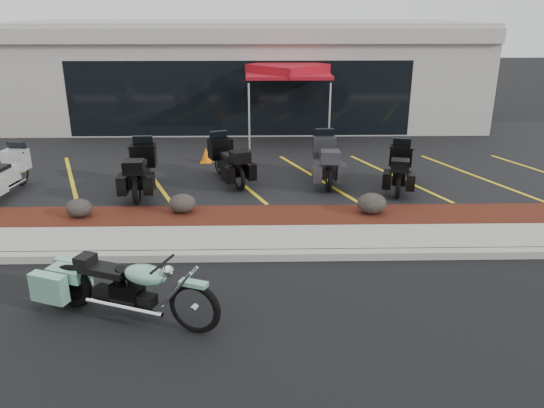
{
  "coord_description": "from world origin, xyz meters",
  "views": [
    {
      "loc": [
        0.73,
        -8.16,
        4.44
      ],
      "look_at": [
        0.93,
        1.2,
        1.0
      ],
      "focal_mm": 35.0,
      "sensor_mm": 36.0,
      "label": 1
    }
  ],
  "objects_px": {
    "traffic_cone": "(206,155)",
    "popup_canopy": "(288,71)",
    "hero_cruiser": "(194,300)",
    "touring_white": "(19,164)"
  },
  "relations": [
    {
      "from": "traffic_cone",
      "to": "hero_cruiser",
      "type": "bearing_deg",
      "value": -85.59
    },
    {
      "from": "touring_white",
      "to": "popup_canopy",
      "type": "height_order",
      "value": "popup_canopy"
    },
    {
      "from": "hero_cruiser",
      "to": "touring_white",
      "type": "xyz_separation_m",
      "value": [
        -5.23,
        6.56,
        0.2
      ]
    },
    {
      "from": "hero_cruiser",
      "to": "touring_white",
      "type": "relative_size",
      "value": 1.52
    },
    {
      "from": "popup_canopy",
      "to": "touring_white",
      "type": "bearing_deg",
      "value": -164.42
    },
    {
      "from": "traffic_cone",
      "to": "popup_canopy",
      "type": "relative_size",
      "value": 0.13
    },
    {
      "from": "hero_cruiser",
      "to": "popup_canopy",
      "type": "relative_size",
      "value": 0.87
    },
    {
      "from": "hero_cruiser",
      "to": "popup_canopy",
      "type": "xyz_separation_m",
      "value": [
        1.89,
        11.55,
        1.95
      ]
    },
    {
      "from": "hero_cruiser",
      "to": "traffic_cone",
      "type": "bearing_deg",
      "value": 115.37
    },
    {
      "from": "hero_cruiser",
      "to": "traffic_cone",
      "type": "xyz_separation_m",
      "value": [
        -0.67,
        8.67,
        -0.16
      ]
    }
  ]
}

